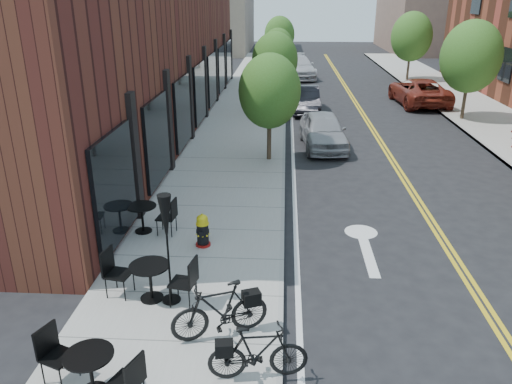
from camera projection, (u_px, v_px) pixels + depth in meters
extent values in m
plane|color=black|center=(283.00, 301.00, 10.05)|extent=(120.00, 120.00, 0.00)
cube|color=#9E9B93|center=(234.00, 152.00, 19.42)|extent=(4.00, 70.00, 0.12)
cube|color=#471B17|center=(141.00, 49.00, 22.11)|extent=(5.00, 28.00, 7.00)
cube|color=#726656|center=(213.00, 2.00, 53.19)|extent=(8.00, 14.00, 10.00)
cylinder|color=#382B1E|center=(269.00, 138.00, 18.10)|extent=(0.16, 0.16, 1.61)
ellipsoid|color=#34571B|center=(270.00, 91.00, 17.48)|extent=(2.20, 2.20, 2.64)
cylinder|color=#382B1E|center=(274.00, 95.00, 25.51)|extent=(0.16, 0.16, 1.68)
ellipsoid|color=#34571B|center=(275.00, 60.00, 24.86)|extent=(2.30, 2.30, 2.76)
cylinder|color=#382B1E|center=(277.00, 73.00, 32.95)|extent=(0.16, 0.16, 1.57)
ellipsoid|color=#34571B|center=(278.00, 48.00, 32.35)|extent=(2.10, 2.10, 2.52)
cylinder|color=#382B1E|center=(279.00, 58.00, 40.35)|extent=(0.16, 0.16, 1.71)
ellipsoid|color=#34571B|center=(279.00, 35.00, 39.68)|extent=(2.40, 2.40, 2.88)
cylinder|color=#382B1E|center=(464.00, 100.00, 24.06)|extent=(0.16, 0.16, 1.82)
ellipsoid|color=#34571B|center=(471.00, 57.00, 23.31)|extent=(2.80, 2.80, 3.36)
cylinder|color=#382B1E|center=(408.00, 67.00, 35.19)|extent=(0.16, 0.16, 1.82)
ellipsoid|color=#34571B|center=(412.00, 37.00, 34.44)|extent=(2.80, 2.80, 3.36)
cylinder|color=maroon|center=(203.00, 244.00, 12.05)|extent=(0.40, 0.40, 0.05)
cylinder|color=black|center=(203.00, 234.00, 11.95)|extent=(0.31, 0.31, 0.54)
cylinder|color=yellow|center=(202.00, 224.00, 11.85)|extent=(0.35, 0.35, 0.04)
cylinder|color=yellow|center=(202.00, 221.00, 11.82)|extent=(0.30, 0.30, 0.13)
ellipsoid|color=yellow|center=(202.00, 218.00, 11.79)|extent=(0.29, 0.29, 0.16)
cylinder|color=yellow|center=(202.00, 215.00, 11.76)|extent=(0.05, 0.05, 0.05)
imported|color=black|center=(220.00, 310.00, 8.69)|extent=(1.81, 1.11, 1.05)
imported|color=black|center=(258.00, 353.00, 7.73)|extent=(1.62, 0.66, 0.95)
cylinder|color=black|center=(91.00, 374.00, 7.47)|extent=(0.08, 0.08, 0.69)
cylinder|color=black|center=(88.00, 355.00, 7.34)|extent=(0.97, 0.97, 0.03)
cylinder|color=black|center=(152.00, 298.00, 9.93)|extent=(0.53, 0.53, 0.03)
cylinder|color=black|center=(151.00, 282.00, 9.80)|extent=(0.07, 0.07, 0.73)
cylinder|color=black|center=(149.00, 266.00, 9.67)|extent=(0.92, 0.92, 0.03)
cylinder|color=black|center=(144.00, 231.00, 12.76)|extent=(0.48, 0.48, 0.03)
cylinder|color=black|center=(142.00, 219.00, 12.63)|extent=(0.07, 0.07, 0.69)
cylinder|color=black|center=(141.00, 206.00, 12.50)|extent=(0.83, 0.83, 0.03)
cylinder|color=black|center=(172.00, 300.00, 9.87)|extent=(0.37, 0.37, 0.04)
cylinder|color=black|center=(168.00, 251.00, 9.47)|extent=(0.04, 0.04, 2.18)
cone|color=black|center=(166.00, 219.00, 9.22)|extent=(0.26, 0.26, 0.96)
imported|color=#96979E|center=(323.00, 130.00, 19.96)|extent=(1.97, 4.20, 1.39)
imported|color=black|center=(305.00, 100.00, 26.10)|extent=(1.45, 3.95, 1.29)
imported|color=silver|center=(297.00, 67.00, 36.84)|extent=(2.96, 5.77, 1.60)
imported|color=maroon|center=(419.00, 91.00, 27.81)|extent=(2.73, 5.39, 1.46)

